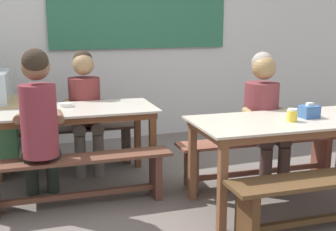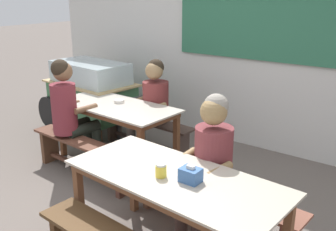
% 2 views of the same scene
% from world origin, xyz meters
% --- Properties ---
extents(ground_plane, '(40.00, 40.00, 0.00)m').
position_xyz_m(ground_plane, '(0.00, 0.00, 0.00)').
color(ground_plane, '#655B54').
extents(backdrop_wall, '(6.99, 0.23, 2.91)m').
position_xyz_m(backdrop_wall, '(0.01, 2.47, 1.53)').
color(backdrop_wall, silver).
rests_on(backdrop_wall, ground_plane).
extents(dining_table_far, '(1.59, 0.80, 0.74)m').
position_xyz_m(dining_table_far, '(-0.94, 0.91, 0.67)').
color(dining_table_far, '#BCB4A5').
rests_on(dining_table_far, ground_plane).
extents(dining_table_near, '(1.74, 0.85, 0.74)m').
position_xyz_m(dining_table_near, '(0.72, -0.17, 0.67)').
color(dining_table_near, '#BCB09E').
rests_on(dining_table_near, ground_plane).
extents(bench_far_back, '(1.48, 0.33, 0.43)m').
position_xyz_m(bench_far_back, '(-0.92, 1.43, 0.28)').
color(bench_far_back, '#46332C').
rests_on(bench_far_back, ground_plane).
extents(bench_far_front, '(1.58, 0.32, 0.43)m').
position_xyz_m(bench_far_front, '(-0.97, 0.39, 0.29)').
color(bench_far_front, brown).
rests_on(bench_far_front, ground_plane).
extents(bench_near_back, '(1.66, 0.38, 0.43)m').
position_xyz_m(bench_near_back, '(0.75, 0.35, 0.29)').
color(bench_near_back, brown).
rests_on(bench_near_back, ground_plane).
extents(bench_near_front, '(1.60, 0.40, 0.43)m').
position_xyz_m(bench_near_front, '(0.69, -0.69, 0.30)').
color(bench_near_front, '#51371E').
rests_on(bench_near_front, ground_plane).
extents(person_left_back_turned, '(0.41, 0.58, 1.33)m').
position_xyz_m(person_left_back_turned, '(-1.26, 0.48, 0.75)').
color(person_left_back_turned, '#212921').
rests_on(person_left_back_turned, ground_plane).
extents(person_right_near_table, '(0.46, 0.53, 1.26)m').
position_xyz_m(person_right_near_table, '(0.74, 0.30, 0.72)').
color(person_right_near_table, '#46312B').
rests_on(person_right_near_table, ground_plane).
extents(person_center_facing, '(0.46, 0.59, 1.24)m').
position_xyz_m(person_center_facing, '(-0.74, 1.36, 0.71)').
color(person_center_facing, '#676056').
rests_on(person_center_facing, ground_plane).
extents(tissue_box, '(0.15, 0.12, 0.13)m').
position_xyz_m(tissue_box, '(0.87, -0.18, 0.80)').
color(tissue_box, '#375F9B').
rests_on(tissue_box, dining_table_near).
extents(condiment_jar, '(0.08, 0.08, 0.10)m').
position_xyz_m(condiment_jar, '(0.65, -0.24, 0.79)').
color(condiment_jar, yellow).
rests_on(condiment_jar, dining_table_near).
extents(soup_bowl, '(0.13, 0.13, 0.04)m').
position_xyz_m(soup_bowl, '(-0.98, 1.01, 0.76)').
color(soup_bowl, silver).
rests_on(soup_bowl, dining_table_far).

